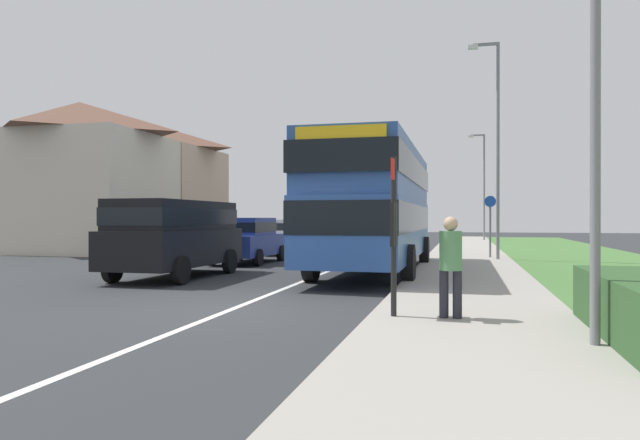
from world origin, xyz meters
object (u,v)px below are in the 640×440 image
Objects in this scene: parked_car_silver at (293,235)px; pedestrian_at_stop at (451,262)px; parked_van_black at (176,232)px; parked_car_blue at (247,238)px; double_decker_bus at (375,202)px; street_lamp_far at (483,180)px; cycle_route_sign at (490,224)px; street_lamp_mid at (495,137)px; bus_stop_sign at (394,225)px.

pedestrian_at_stop is (7.40, -16.43, 0.10)m from parked_car_silver.
parked_car_blue is (0.04, 5.36, -0.36)m from parked_van_black.
double_decker_bus is 8.68m from pedestrian_at_stop.
street_lamp_far is at bearing 68.19° from parked_car_blue.
cycle_route_sign is 3.41m from street_lamp_mid.
double_decker_bus is at bearing -27.28° from parked_car_blue.
street_lamp_far is (2.36, 33.36, 2.78)m from bus_stop_sign.
street_lamp_mid is (8.83, 2.58, 3.74)m from parked_car_blue.
parked_van_black is at bearing -134.01° from cycle_route_sign.
parked_car_silver is at bearing 111.67° from bus_stop_sign.
double_decker_bus is at bearing -98.80° from street_lamp_far.
bus_stop_sign is (6.67, -5.55, 0.27)m from parked_van_black.
pedestrian_at_stop is (7.53, -5.53, -0.29)m from parked_van_black.
cycle_route_sign is at bearing -90.88° from street_lamp_far.
parked_van_black is 10.90m from parked_car_silver.
street_lamp_mid reaches higher than double_decker_bus.
parked_car_silver is 18.02m from pedestrian_at_stop.
street_lamp_far is at bearing 89.12° from cycle_route_sign.
street_lamp_mid reaches higher than bus_stop_sign.
double_decker_bus is at bearing 106.11° from pedestrian_at_stop.
cycle_route_sign is at bearing 96.80° from street_lamp_mid.
parked_van_black is 12.38m from street_lamp_mid.
street_lamp_far is at bearing 87.43° from pedestrian_at_stop.
cycle_route_sign is at bearing 85.27° from pedestrian_at_stop.
pedestrian_at_stop is at bearing -36.30° from parked_van_black.
parked_car_blue is at bearing 89.52° from parked_van_black.
double_decker_bus is 8.44m from bus_stop_sign.
street_lamp_mid is at bearing -90.45° from street_lamp_far.
double_decker_bus reaches higher than parked_car_silver.
parked_van_black is 0.61× the size of street_lamp_mid.
double_decker_bus is at bearing 100.42° from bus_stop_sign.
parked_van_black is at bearing -90.48° from parked_car_blue.
street_lamp_far reaches higher than parked_van_black.
bus_stop_sign reaches higher than cycle_route_sign.
street_lamp_far is (3.88, 25.08, 2.18)m from double_decker_bus.
bus_stop_sign is at bearing -58.73° from parked_car_blue.
pedestrian_at_stop is at bearing -94.73° from cycle_route_sign.
bus_stop_sign is 1.03× the size of cycle_route_sign.
street_lamp_far is (1.49, 33.34, 3.35)m from pedestrian_at_stop.
pedestrian_at_stop is 0.22× the size of street_lamp_far.
double_decker_bus is 6.88m from street_lamp_mid.
parked_van_black is at bearing -107.99° from street_lamp_far.
parked_car_blue is 24.42m from street_lamp_far.
street_lamp_far reaches higher than parked_car_blue.
double_decker_bus reaches higher than parked_van_black.
cycle_route_sign reaches higher than parked_van_black.
parked_van_black is 8.68m from bus_stop_sign.
pedestrian_at_stop is 33.54m from street_lamp_far.
street_lamp_mid is at bearing -18.68° from parked_car_silver.
street_lamp_mid reaches higher than street_lamp_far.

